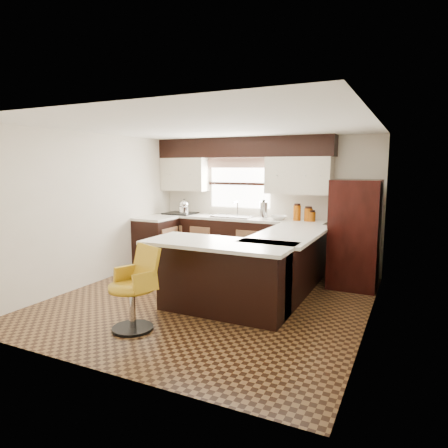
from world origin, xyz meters
The scene contains 30 objects.
floor centered at (0.00, 0.00, 0.00)m, with size 4.40×4.40×0.00m, color #49301A.
ceiling centered at (0.00, 0.00, 2.40)m, with size 4.40×4.40×0.00m, color silver.
wall_back centered at (0.00, 2.20, 1.20)m, with size 4.40×4.40×0.00m, color beige.
wall_front centered at (0.00, -2.20, 1.20)m, with size 4.40×4.40×0.00m, color beige.
wall_left centered at (-2.10, 0.00, 1.20)m, with size 4.40×4.40×0.00m, color beige.
wall_right centered at (2.10, 0.00, 1.20)m, with size 4.40×4.40×0.00m, color beige.
base_cab_back centered at (-0.45, 1.90, 0.45)m, with size 3.30×0.60×0.90m, color black.
base_cab_left centered at (-1.80, 1.25, 0.45)m, with size 0.60×0.70×0.90m, color black.
counter_back centered at (-0.45, 1.90, 0.92)m, with size 3.30×0.60×0.04m, color silver.
counter_left centered at (-1.80, 1.25, 0.92)m, with size 0.60×0.70×0.04m, color silver.
soffit centered at (-0.40, 2.03, 2.22)m, with size 3.40×0.35×0.36m, color black.
upper_cab_left centered at (-1.62, 2.03, 1.72)m, with size 0.94×0.35×0.64m, color beige.
upper_cab_right centered at (0.68, 2.03, 1.72)m, with size 1.14×0.35×0.64m, color beige.
window_pane centered at (-0.50, 2.18, 1.55)m, with size 1.20×0.02×0.90m, color white.
valance centered at (-0.50, 2.14, 1.94)m, with size 1.30×0.06×0.18m, color #D19B93.
sink centered at (-0.50, 1.88, 0.96)m, with size 0.75×0.45×0.03m, color #B2B2B7.
dishwasher centered at (0.55, 1.61, 0.43)m, with size 0.58×0.03×0.78m, color black.
cooktop centered at (-1.65, 1.88, 0.96)m, with size 0.58×0.50×0.03m, color black.
peninsula_long centered at (0.90, 0.62, 0.45)m, with size 0.60×1.95×0.90m, color black.
peninsula_return centered at (0.38, -0.35, 0.45)m, with size 1.65×0.60×0.90m, color black.
counter_pen_long centered at (0.95, 0.62, 0.92)m, with size 0.84×1.95×0.04m, color silver.
counter_pen_return centered at (0.35, -0.44, 0.92)m, with size 1.89×0.84×0.04m, color silver.
refrigerator centered at (1.72, 1.54, 0.84)m, with size 0.72×0.69×1.68m, color black.
bar_chair centered at (-0.33, -1.30, 0.49)m, with size 0.52×0.52×0.97m, color #C09219, non-canonical shape.
kettle centered at (-1.56, 1.88, 1.11)m, with size 0.20×0.20×0.28m, color silver, non-canonical shape.
percolator centered at (0.09, 1.90, 1.10)m, with size 0.14×0.14×0.30m, color silver.
mixing_bowl centered at (0.37, 1.90, 0.98)m, with size 0.29×0.29×0.07m, color white.
canister_large centered at (0.70, 1.92, 1.08)m, with size 0.13×0.13×0.26m, color #964607.
canister_med centered at (0.90, 1.92, 1.06)m, with size 0.14×0.14×0.22m, color #964607.
canister_small centered at (0.95, 1.92, 1.03)m, with size 0.14×0.14×0.16m, color #964607.
Camera 1 is at (2.54, -4.81, 1.87)m, focal length 32.00 mm.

